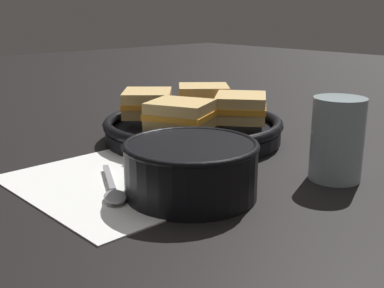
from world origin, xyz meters
TOP-DOWN VIEW (x-y plane):
  - ground_plane at (0.00, 0.00)m, footprint 4.00×4.00m
  - napkin at (-0.03, -0.08)m, footprint 0.29×0.25m
  - soup_bowl at (0.07, -0.03)m, footprint 0.17×0.17m
  - spoon at (0.01, -0.11)m, footprint 0.14×0.08m
  - skillet at (-0.13, 0.16)m, footprint 0.37×0.40m
  - sandwich_near_left at (-0.18, 0.23)m, footprint 0.13×0.13m
  - sandwich_near_right at (-0.20, 0.11)m, footprint 0.13×0.13m
  - sandwich_far_left at (-0.08, 0.08)m, footprint 0.13×0.12m
  - sandwich_far_right at (-0.06, 0.20)m, footprint 0.13×0.13m
  - drinking_glass at (0.16, 0.16)m, footprint 0.07×0.07m

SIDE VIEW (x-z plane):
  - ground_plane at x=0.00m, z-range 0.00..0.00m
  - napkin at x=-0.03m, z-range 0.00..0.00m
  - spoon at x=0.01m, z-range 0.00..0.01m
  - skillet at x=-0.13m, z-range 0.00..0.04m
  - soup_bowl at x=0.07m, z-range 0.00..0.08m
  - drinking_glass at x=0.16m, z-range 0.00..0.12m
  - sandwich_near_left at x=-0.18m, z-range 0.04..0.09m
  - sandwich_near_right at x=-0.20m, z-range 0.04..0.09m
  - sandwich_far_left at x=-0.08m, z-range 0.04..0.09m
  - sandwich_far_right at x=-0.06m, z-range 0.04..0.09m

